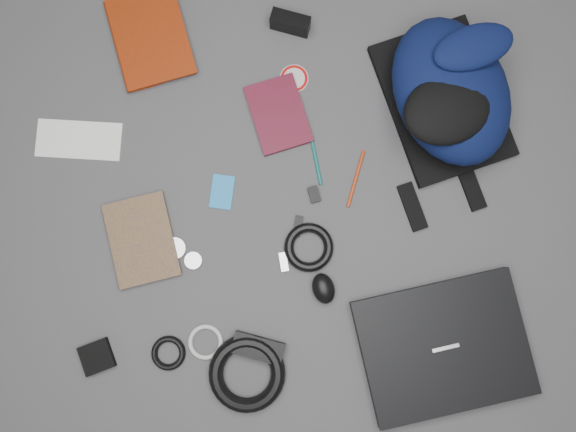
{
  "coord_description": "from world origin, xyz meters",
  "views": [
    {
      "loc": [
        0.0,
        -0.14,
        1.45
      ],
      "look_at": [
        0.0,
        0.0,
        0.02
      ],
      "focal_mm": 35.0,
      "sensor_mm": 36.0,
      "label": 1
    }
  ],
  "objects_px": {
    "laptop": "(443,347)",
    "comic_book": "(111,248)",
    "dvd_case": "(278,114)",
    "compact_camera": "(290,23)",
    "mouse": "(323,289)",
    "textbook_red": "(115,48)",
    "backpack": "(451,91)",
    "power_brick": "(258,348)",
    "pouch": "(97,357)"
  },
  "relations": [
    {
      "from": "dvd_case",
      "to": "compact_camera",
      "type": "distance_m",
      "value": 0.24
    },
    {
      "from": "laptop",
      "to": "compact_camera",
      "type": "relative_size",
      "value": 3.94
    },
    {
      "from": "comic_book",
      "to": "mouse",
      "type": "xyz_separation_m",
      "value": [
        0.55,
        -0.09,
        0.01
      ]
    },
    {
      "from": "comic_book",
      "to": "compact_camera",
      "type": "bearing_deg",
      "value": 37.9
    },
    {
      "from": "compact_camera",
      "to": "mouse",
      "type": "xyz_separation_m",
      "value": [
        0.1,
        -0.69,
        -0.01
      ]
    },
    {
      "from": "pouch",
      "to": "backpack",
      "type": "bearing_deg",
      "value": 38.15
    },
    {
      "from": "comic_book",
      "to": "textbook_red",
      "type": "bearing_deg",
      "value": 76.15
    },
    {
      "from": "laptop",
      "to": "power_brick",
      "type": "relative_size",
      "value": 3.14
    },
    {
      "from": "laptop",
      "to": "mouse",
      "type": "height_order",
      "value": "same"
    },
    {
      "from": "comic_book",
      "to": "mouse",
      "type": "relative_size",
      "value": 2.85
    },
    {
      "from": "comic_book",
      "to": "compact_camera",
      "type": "relative_size",
      "value": 2.16
    },
    {
      "from": "backpack",
      "to": "compact_camera",
      "type": "distance_m",
      "value": 0.45
    },
    {
      "from": "comic_book",
      "to": "mouse",
      "type": "bearing_deg",
      "value": -24.93
    },
    {
      "from": "textbook_red",
      "to": "power_brick",
      "type": "distance_m",
      "value": 0.87
    },
    {
      "from": "mouse",
      "to": "power_brick",
      "type": "bearing_deg",
      "value": -153.98
    },
    {
      "from": "textbook_red",
      "to": "power_brick",
      "type": "bearing_deg",
      "value": -79.99
    },
    {
      "from": "laptop",
      "to": "pouch",
      "type": "bearing_deg",
      "value": 169.04
    },
    {
      "from": "laptop",
      "to": "comic_book",
      "type": "xyz_separation_m",
      "value": [
        -0.85,
        0.23,
        -0.01
      ]
    },
    {
      "from": "mouse",
      "to": "dvd_case",
      "type": "bearing_deg",
      "value": 88.28
    },
    {
      "from": "comic_book",
      "to": "power_brick",
      "type": "xyz_separation_m",
      "value": [
        0.39,
        -0.24,
        0.01
      ]
    },
    {
      "from": "laptop",
      "to": "power_brick",
      "type": "xyz_separation_m",
      "value": [
        -0.46,
        -0.02,
        -0.0
      ]
    },
    {
      "from": "backpack",
      "to": "textbook_red",
      "type": "relative_size",
      "value": 1.68
    },
    {
      "from": "textbook_red",
      "to": "dvd_case",
      "type": "xyz_separation_m",
      "value": [
        0.44,
        -0.17,
        -0.01
      ]
    },
    {
      "from": "laptop",
      "to": "mouse",
      "type": "distance_m",
      "value": 0.33
    },
    {
      "from": "textbook_red",
      "to": "dvd_case",
      "type": "bearing_deg",
      "value": -38.63
    },
    {
      "from": "dvd_case",
      "to": "mouse",
      "type": "relative_size",
      "value": 2.44
    },
    {
      "from": "compact_camera",
      "to": "power_brick",
      "type": "xyz_separation_m",
      "value": [
        -0.06,
        -0.84,
        -0.01
      ]
    },
    {
      "from": "textbook_red",
      "to": "compact_camera",
      "type": "xyz_separation_m",
      "value": [
        0.46,
        0.07,
        0.01
      ]
    },
    {
      "from": "laptop",
      "to": "pouch",
      "type": "relative_size",
      "value": 5.33
    },
    {
      "from": "compact_camera",
      "to": "dvd_case",
      "type": "bearing_deg",
      "value": -81.78
    },
    {
      "from": "textbook_red",
      "to": "power_brick",
      "type": "xyz_separation_m",
      "value": [
        0.4,
        -0.77,
        0.0
      ]
    },
    {
      "from": "backpack",
      "to": "mouse",
      "type": "height_order",
      "value": "backpack"
    },
    {
      "from": "power_brick",
      "to": "dvd_case",
      "type": "bearing_deg",
      "value": 100.25
    },
    {
      "from": "laptop",
      "to": "compact_camera",
      "type": "distance_m",
      "value": 0.92
    },
    {
      "from": "textbook_red",
      "to": "mouse",
      "type": "xyz_separation_m",
      "value": [
        0.56,
        -0.62,
        0.01
      ]
    },
    {
      "from": "compact_camera",
      "to": "mouse",
      "type": "bearing_deg",
      "value": -67.55
    },
    {
      "from": "backpack",
      "to": "power_brick",
      "type": "height_order",
      "value": "backpack"
    },
    {
      "from": "comic_book",
      "to": "dvd_case",
      "type": "xyz_separation_m",
      "value": [
        0.42,
        0.36,
        -0.0
      ]
    },
    {
      "from": "comic_book",
      "to": "laptop",
      "type": "bearing_deg",
      "value": -30.56
    },
    {
      "from": "compact_camera",
      "to": "backpack",
      "type": "bearing_deg",
      "value": -11.65
    },
    {
      "from": "textbook_red",
      "to": "mouse",
      "type": "relative_size",
      "value": 3.29
    },
    {
      "from": "dvd_case",
      "to": "compact_camera",
      "type": "bearing_deg",
      "value": 65.22
    },
    {
      "from": "laptop",
      "to": "dvd_case",
      "type": "distance_m",
      "value": 0.73
    },
    {
      "from": "backpack",
      "to": "pouch",
      "type": "height_order",
      "value": "backpack"
    },
    {
      "from": "mouse",
      "to": "compact_camera",
      "type": "bearing_deg",
      "value": 80.94
    },
    {
      "from": "backpack",
      "to": "textbook_red",
      "type": "xyz_separation_m",
      "value": [
        -0.87,
        0.12,
        -0.08
      ]
    },
    {
      "from": "dvd_case",
      "to": "pouch",
      "type": "distance_m",
      "value": 0.77
    },
    {
      "from": "backpack",
      "to": "dvd_case",
      "type": "height_order",
      "value": "backpack"
    },
    {
      "from": "dvd_case",
      "to": "power_brick",
      "type": "bearing_deg",
      "value": -112.12
    },
    {
      "from": "laptop",
      "to": "power_brick",
      "type": "height_order",
      "value": "laptop"
    }
  ]
}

